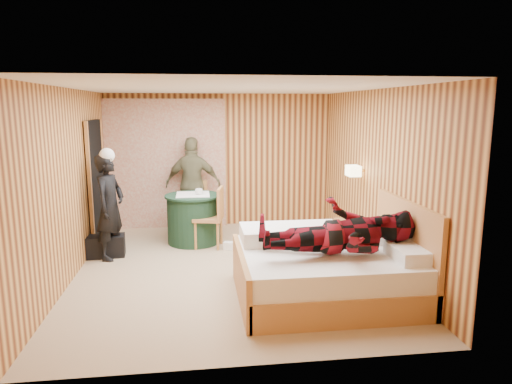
{
  "coord_description": "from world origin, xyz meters",
  "views": [
    {
      "loc": [
        -0.42,
        -6.15,
        2.25
      ],
      "look_at": [
        0.4,
        0.22,
        1.05
      ],
      "focal_mm": 32.0,
      "sensor_mm": 36.0,
      "label": 1
    }
  ],
  "objects": [
    {
      "name": "floor",
      "position": [
        0.0,
        0.0,
        0.0
      ],
      "size": [
        4.2,
        5.0,
        0.01
      ],
      "primitive_type": "cube",
      "color": "tan",
      "rests_on": "ground"
    },
    {
      "name": "ceiling",
      "position": [
        0.0,
        0.0,
        2.5
      ],
      "size": [
        4.2,
        5.0,
        0.01
      ],
      "primitive_type": "cube",
      "color": "white",
      "rests_on": "wall_back"
    },
    {
      "name": "wall_back",
      "position": [
        0.0,
        2.5,
        1.25
      ],
      "size": [
        4.2,
        0.02,
        2.5
      ],
      "primitive_type": "cube",
      "color": "#EAAE59",
      "rests_on": "floor"
    },
    {
      "name": "wall_left",
      "position": [
        -2.1,
        0.0,
        1.25
      ],
      "size": [
        0.02,
        5.0,
        2.5
      ],
      "primitive_type": "cube",
      "color": "#EAAE59",
      "rests_on": "floor"
    },
    {
      "name": "wall_right",
      "position": [
        2.1,
        0.0,
        1.25
      ],
      "size": [
        0.02,
        5.0,
        2.5
      ],
      "primitive_type": "cube",
      "color": "#EAAE59",
      "rests_on": "floor"
    },
    {
      "name": "curtain",
      "position": [
        -1.0,
        2.43,
        1.2
      ],
      "size": [
        2.2,
        0.08,
        2.4
      ],
      "primitive_type": "cube",
      "color": "beige",
      "rests_on": "floor"
    },
    {
      "name": "doorway",
      "position": [
        -2.06,
        1.4,
        1.02
      ],
      "size": [
        0.06,
        0.9,
        2.05
      ],
      "primitive_type": "cube",
      "color": "black",
      "rests_on": "floor"
    },
    {
      "name": "wall_lamp",
      "position": [
        1.92,
        0.45,
        1.3
      ],
      "size": [
        0.26,
        0.24,
        0.16
      ],
      "color": "gold",
      "rests_on": "wall_right"
    },
    {
      "name": "bed",
      "position": [
        1.12,
        -1.11,
        0.33
      ],
      "size": [
        2.13,
        1.68,
        1.15
      ],
      "color": "#C27C4F",
      "rests_on": "floor"
    },
    {
      "name": "nightstand",
      "position": [
        1.88,
        0.37,
        0.27
      ],
      "size": [
        0.4,
        0.55,
        0.53
      ],
      "color": "#C27C4F",
      "rests_on": "floor"
    },
    {
      "name": "round_table",
      "position": [
        -0.51,
        1.35,
        0.42
      ],
      "size": [
        0.93,
        0.93,
        0.83
      ],
      "color": "#1B3B29",
      "rests_on": "floor"
    },
    {
      "name": "chair_far",
      "position": [
        -0.49,
        2.08,
        0.54
      ],
      "size": [
        0.52,
        0.52,
        0.93
      ],
      "rotation": [
        0.0,
        0.0,
        -0.27
      ],
      "color": "#C27C4F",
      "rests_on": "floor"
    },
    {
      "name": "chair_near",
      "position": [
        -0.18,
        1.05,
        0.57
      ],
      "size": [
        0.53,
        0.53,
        0.98
      ],
      "rotation": [
        0.0,
        0.0,
        -1.78
      ],
      "color": "#C27C4F",
      "rests_on": "floor"
    },
    {
      "name": "duffel_bag",
      "position": [
        -1.85,
        0.77,
        0.16
      ],
      "size": [
        0.6,
        0.36,
        0.33
      ],
      "primitive_type": "cube",
      "rotation": [
        0.0,
        0.0,
        0.09
      ],
      "color": "black",
      "rests_on": "floor"
    },
    {
      "name": "sneaker_left",
      "position": [
        -0.6,
        1.24,
        0.06
      ],
      "size": [
        0.3,
        0.18,
        0.13
      ],
      "primitive_type": "cube",
      "rotation": [
        0.0,
        0.0,
        0.27
      ],
      "color": "white",
      "rests_on": "floor"
    },
    {
      "name": "sneaker_right",
      "position": [
        0.1,
        0.85,
        0.06
      ],
      "size": [
        0.3,
        0.2,
        0.12
      ],
      "primitive_type": "cube",
      "rotation": [
        0.0,
        0.0,
        -0.32
      ],
      "color": "white",
      "rests_on": "floor"
    },
    {
      "name": "woman_standing",
      "position": [
        -1.73,
        0.68,
        0.79
      ],
      "size": [
        0.55,
        0.67,
        1.59
      ],
      "primitive_type": "imported",
      "rotation": [
        0.0,
        0.0,
        1.23
      ],
      "color": "black",
      "rests_on": "floor"
    },
    {
      "name": "man_at_table",
      "position": [
        -0.51,
        2.13,
        0.86
      ],
      "size": [
        1.07,
        0.59,
        1.72
      ],
      "primitive_type": "imported",
      "rotation": [
        0.0,
        0.0,
        2.97
      ],
      "color": "#6C6948",
      "rests_on": "floor"
    },
    {
      "name": "man_on_bed",
      "position": [
        1.15,
        -1.34,
        1.01
      ],
      "size": [
        0.86,
        0.67,
        1.77
      ],
      "primitive_type": "imported",
      "rotation": [
        0.0,
        1.57,
        0.0
      ],
      "color": "maroon",
      "rests_on": "bed"
    },
    {
      "name": "book_lower",
      "position": [
        1.88,
        0.32,
        0.54
      ],
      "size": [
        0.18,
        0.23,
        0.02
      ],
      "primitive_type": "imported",
      "rotation": [
        0.0,
        0.0,
        -0.07
      ],
      "color": "white",
      "rests_on": "nightstand"
    },
    {
      "name": "book_upper",
      "position": [
        1.88,
        0.32,
        0.56
      ],
      "size": [
        0.26,
        0.28,
        0.02
      ],
      "primitive_type": "imported",
      "rotation": [
        0.0,
        0.0,
        -0.58
      ],
      "color": "white",
      "rests_on": "nightstand"
    },
    {
      "name": "cup_nightstand",
      "position": [
        1.88,
        0.5,
        0.58
      ],
      "size": [
        0.11,
        0.11,
        0.09
      ],
      "primitive_type": "imported",
      "rotation": [
        0.0,
        0.0,
        -0.08
      ],
      "color": "white",
      "rests_on": "nightstand"
    },
    {
      "name": "cup_table",
      "position": [
        -0.41,
        1.3,
        0.88
      ],
      "size": [
        0.13,
        0.13,
        0.1
      ],
      "primitive_type": "imported",
      "rotation": [
        0.0,
        0.0,
        0.02
      ],
      "color": "white",
      "rests_on": "round_table"
    }
  ]
}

